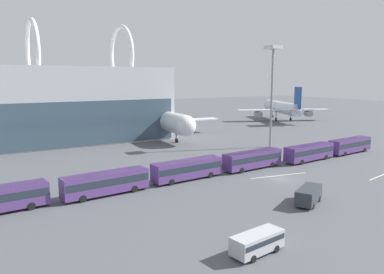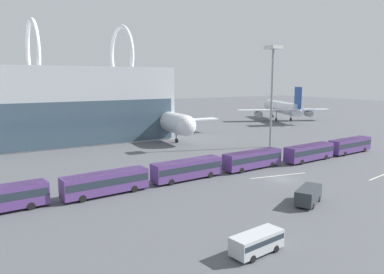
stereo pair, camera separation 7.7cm
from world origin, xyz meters
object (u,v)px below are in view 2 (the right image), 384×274
(shuttle_bus_1, at_px, (106,182))
(shuttle_bus_3, at_px, (253,159))
(service_van_crossing, at_px, (257,241))
(shuttle_bus_4, at_px, (309,152))
(service_van_foreground, at_px, (308,194))
(airliner_parked_remote, at_px, (283,108))
(airliner_at_gate_far, at_px, (159,119))
(shuttle_bus_5, at_px, (350,145))
(floodlight_mast, at_px, (273,71))
(shuttle_bus_2, at_px, (187,168))

(shuttle_bus_1, bearing_deg, shuttle_bus_3, -2.26)
(shuttle_bus_3, xyz_separation_m, service_van_crossing, (-21.79, -25.89, -0.71))
(shuttle_bus_4, bearing_deg, service_van_foreground, -143.38)
(shuttle_bus_1, relative_size, service_van_foreground, 2.06)
(shuttle_bus_4, bearing_deg, airliner_parked_remote, 44.45)
(airliner_at_gate_far, distance_m, shuttle_bus_1, 54.55)
(shuttle_bus_5, xyz_separation_m, service_van_crossing, (-49.75, -25.72, -0.71))
(service_van_crossing, height_order, floodlight_mast, floodlight_mast)
(airliner_at_gate_far, relative_size, service_van_foreground, 6.39)
(airliner_at_gate_far, distance_m, service_van_crossing, 74.12)
(airliner_parked_remote, height_order, floodlight_mast, floodlight_mast)
(service_van_foreground, bearing_deg, airliner_at_gate_far, 54.48)
(airliner_at_gate_far, relative_size, shuttle_bus_2, 3.10)
(shuttle_bus_3, relative_size, shuttle_bus_4, 1.00)
(service_van_foreground, height_order, floodlight_mast, floodlight_mast)
(shuttle_bus_4, bearing_deg, shuttle_bus_5, -1.36)
(shuttle_bus_2, bearing_deg, shuttle_bus_1, 179.85)
(airliner_parked_remote, height_order, shuttle_bus_1, airliner_parked_remote)
(shuttle_bus_2, height_order, shuttle_bus_4, same)
(shuttle_bus_4, xyz_separation_m, service_van_foreground, (-20.47, -17.77, -0.62))
(service_van_crossing, bearing_deg, shuttle_bus_2, 66.36)
(airliner_parked_remote, relative_size, service_van_foreground, 5.71)
(shuttle_bus_2, xyz_separation_m, service_van_foreground, (7.49, -18.57, -0.62))
(shuttle_bus_2, relative_size, floodlight_mast, 0.53)
(shuttle_bus_1, relative_size, shuttle_bus_3, 1.00)
(shuttle_bus_1, height_order, shuttle_bus_3, same)
(airliner_at_gate_far, xyz_separation_m, shuttle_bus_4, (11.01, -44.77, -3.09))
(airliner_parked_remote, bearing_deg, shuttle_bus_1, 145.74)
(shuttle_bus_3, bearing_deg, airliner_at_gate_far, 82.50)
(service_van_foreground, bearing_deg, shuttle_bus_4, 14.04)
(shuttle_bus_1, bearing_deg, service_van_crossing, -80.34)
(floodlight_mast, bearing_deg, shuttle_bus_5, -55.90)
(service_van_foreground, bearing_deg, shuttle_bus_1, 113.55)
(service_van_foreground, relative_size, service_van_crossing, 1.05)
(service_van_foreground, relative_size, floodlight_mast, 0.26)
(shuttle_bus_1, distance_m, shuttle_bus_3, 27.97)
(service_van_foreground, xyz_separation_m, floodlight_mast, (24.53, 33.15, 16.77))
(shuttle_bus_3, bearing_deg, shuttle_bus_1, 178.33)
(shuttle_bus_2, bearing_deg, shuttle_bus_4, -5.27)
(shuttle_bus_3, bearing_deg, shuttle_bus_4, -7.32)
(shuttle_bus_3, relative_size, floodlight_mast, 0.53)
(airliner_at_gate_far, height_order, shuttle_bus_1, airliner_at_gate_far)
(shuttle_bus_3, xyz_separation_m, shuttle_bus_4, (13.98, -0.90, 0.00))
(shuttle_bus_5, relative_size, floodlight_mast, 0.53)
(airliner_at_gate_far, bearing_deg, service_van_foreground, -4.02)
(airliner_at_gate_far, relative_size, service_van_crossing, 6.73)
(shuttle_bus_2, height_order, shuttle_bus_3, same)
(shuttle_bus_3, bearing_deg, shuttle_bus_5, -3.98)
(airliner_at_gate_far, distance_m, shuttle_bus_4, 46.21)
(shuttle_bus_5, relative_size, service_van_foreground, 2.06)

